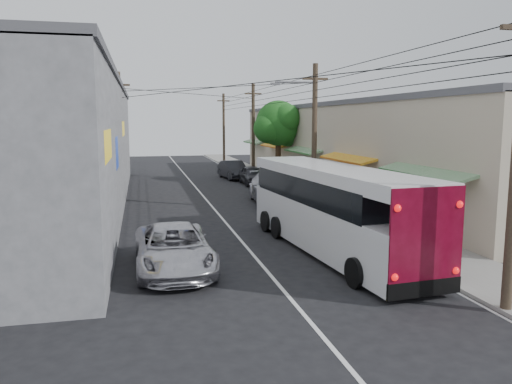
{
  "coord_description": "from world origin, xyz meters",
  "views": [
    {
      "loc": [
        -4.0,
        -12.69,
        4.97
      ],
      "look_at": [
        0.86,
        8.27,
        1.91
      ],
      "focal_mm": 35.0,
      "sensor_mm": 36.0,
      "label": 1
    }
  ],
  "objects_px": {
    "jeepney": "(174,248)",
    "pedestrian_near": "(363,198)",
    "parked_suv": "(273,189)",
    "parked_car_far": "(233,170)",
    "coach_bus": "(331,208)",
    "pedestrian_far": "(369,204)",
    "parked_car_mid": "(253,175)"
  },
  "relations": [
    {
      "from": "jeepney",
      "to": "pedestrian_near",
      "type": "distance_m",
      "value": 13.32
    },
    {
      "from": "parked_suv",
      "to": "parked_car_far",
      "type": "bearing_deg",
      "value": 95.27
    },
    {
      "from": "parked_suv",
      "to": "coach_bus",
      "type": "bearing_deg",
      "value": -88.77
    },
    {
      "from": "coach_bus",
      "to": "pedestrian_far",
      "type": "relative_size",
      "value": 7.54
    },
    {
      "from": "jeepney",
      "to": "pedestrian_far",
      "type": "height_order",
      "value": "pedestrian_far"
    },
    {
      "from": "parked_suv",
      "to": "parked_car_mid",
      "type": "xyz_separation_m",
      "value": [
        0.8,
        9.18,
        -0.16
      ]
    },
    {
      "from": "jeepney",
      "to": "parked_car_far",
      "type": "bearing_deg",
      "value": 74.62
    },
    {
      "from": "coach_bus",
      "to": "jeepney",
      "type": "distance_m",
      "value": 6.16
    },
    {
      "from": "parked_car_far",
      "to": "pedestrian_near",
      "type": "distance_m",
      "value": 18.25
    },
    {
      "from": "parked_car_far",
      "to": "pedestrian_near",
      "type": "relative_size",
      "value": 3.08
    },
    {
      "from": "coach_bus",
      "to": "parked_suv",
      "type": "xyz_separation_m",
      "value": [
        0.81,
        11.43,
        -0.79
      ]
    },
    {
      "from": "parked_car_far",
      "to": "pedestrian_far",
      "type": "height_order",
      "value": "pedestrian_far"
    },
    {
      "from": "coach_bus",
      "to": "jeepney",
      "type": "bearing_deg",
      "value": -174.94
    },
    {
      "from": "parked_car_mid",
      "to": "pedestrian_near",
      "type": "height_order",
      "value": "pedestrian_near"
    },
    {
      "from": "parked_suv",
      "to": "jeepney",
      "type": "bearing_deg",
      "value": -113.31
    },
    {
      "from": "pedestrian_near",
      "to": "coach_bus",
      "type": "bearing_deg",
      "value": 71.28
    },
    {
      "from": "coach_bus",
      "to": "parked_car_mid",
      "type": "relative_size",
      "value": 2.64
    },
    {
      "from": "pedestrian_near",
      "to": "pedestrian_far",
      "type": "bearing_deg",
      "value": 88.59
    },
    {
      "from": "jeepney",
      "to": "parked_suv",
      "type": "distance_m",
      "value": 14.22
    },
    {
      "from": "parked_car_far",
      "to": "pedestrian_far",
      "type": "distance_m",
      "value": 19.95
    },
    {
      "from": "pedestrian_near",
      "to": "parked_suv",
      "type": "bearing_deg",
      "value": -34.7
    },
    {
      "from": "coach_bus",
      "to": "pedestrian_far",
      "type": "bearing_deg",
      "value": 46.79
    },
    {
      "from": "jeepney",
      "to": "parked_car_far",
      "type": "xyz_separation_m",
      "value": [
        6.8,
        25.91,
        0.03
      ]
    },
    {
      "from": "parked_suv",
      "to": "parked_car_far",
      "type": "height_order",
      "value": "parked_suv"
    },
    {
      "from": "parked_car_mid",
      "to": "pedestrian_far",
      "type": "relative_size",
      "value": 2.85
    },
    {
      "from": "jeepney",
      "to": "parked_suv",
      "type": "bearing_deg",
      "value": 60.74
    },
    {
      "from": "jeepney",
      "to": "parked_car_far",
      "type": "relative_size",
      "value": 1.14
    },
    {
      "from": "parked_car_far",
      "to": "pedestrian_near",
      "type": "bearing_deg",
      "value": -84.68
    },
    {
      "from": "parked_car_mid",
      "to": "parked_car_far",
      "type": "distance_m",
      "value": 4.32
    },
    {
      "from": "parked_car_mid",
      "to": "pedestrian_far",
      "type": "bearing_deg",
      "value": -80.34
    },
    {
      "from": "jeepney",
      "to": "parked_car_mid",
      "type": "distance_m",
      "value": 22.96
    },
    {
      "from": "jeepney",
      "to": "pedestrian_near",
      "type": "height_order",
      "value": "pedestrian_near"
    }
  ]
}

